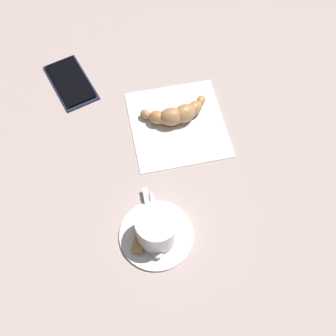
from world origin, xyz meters
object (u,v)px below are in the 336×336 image
(espresso_cup, at_px, (157,226))
(croissant, at_px, (177,114))
(napkin, at_px, (178,124))
(teaspoon, at_px, (154,234))
(sugar_packet, at_px, (141,234))
(cell_phone, at_px, (71,82))
(saucer, at_px, (156,234))

(espresso_cup, height_order, croissant, espresso_cup)
(napkin, xyz_separation_m, croissant, (-0.01, -0.00, 0.02))
(teaspoon, bearing_deg, sugar_packet, -82.56)
(croissant, relative_size, cell_phone, 0.87)
(teaspoon, distance_m, napkin, 0.23)
(sugar_packet, distance_m, napkin, 0.24)
(espresso_cup, xyz_separation_m, croissant, (-0.24, 0.02, -0.02))
(teaspoon, bearing_deg, saucer, 117.35)
(sugar_packet, height_order, croissant, croissant)
(saucer, xyz_separation_m, cell_phone, (-0.32, -0.20, -0.00))
(saucer, height_order, espresso_cup, espresso_cup)
(espresso_cup, xyz_separation_m, napkin, (-0.23, 0.02, -0.04))
(napkin, height_order, cell_phone, cell_phone)
(teaspoon, height_order, croissant, croissant)
(espresso_cup, distance_m, cell_phone, 0.38)
(saucer, xyz_separation_m, teaspoon, (0.00, -0.00, 0.01))
(napkin, bearing_deg, teaspoon, -6.93)
(espresso_cup, relative_size, napkin, 0.50)
(teaspoon, relative_size, napkin, 0.69)
(saucer, bearing_deg, napkin, 174.04)
(saucer, bearing_deg, teaspoon, -62.65)
(napkin, height_order, croissant, croissant)
(espresso_cup, bearing_deg, cell_phone, -147.36)
(saucer, relative_size, sugar_packet, 1.95)
(napkin, bearing_deg, cell_phone, -111.40)
(espresso_cup, bearing_deg, sugar_packet, -77.97)
(saucer, height_order, sugar_packet, sugar_packet)
(teaspoon, relative_size, sugar_packet, 2.03)
(croissant, bearing_deg, cell_phone, -109.39)
(sugar_packet, xyz_separation_m, croissant, (-0.24, 0.05, 0.01))
(saucer, bearing_deg, cell_phone, -147.56)
(saucer, height_order, teaspoon, teaspoon)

